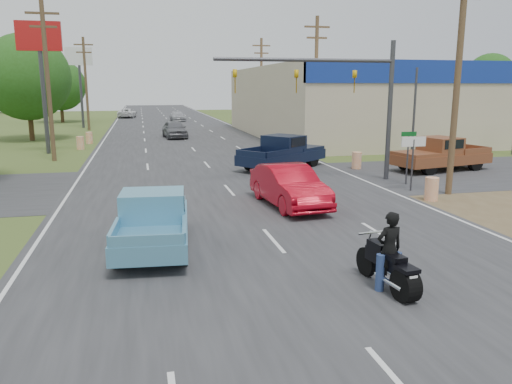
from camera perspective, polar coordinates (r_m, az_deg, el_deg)
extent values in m
cube|color=#2D2D30|center=(46.88, -8.19, 6.01)|extent=(15.00, 180.00, 0.02)
cube|color=#2D2D30|center=(25.24, -3.86, 1.09)|extent=(120.00, 10.00, 0.02)
cube|color=#B7A88C|center=(58.75, 25.05, 9.42)|extent=(50.00, 28.00, 6.60)
cylinder|color=#4C3823|center=(23.64, 22.02, 11.71)|extent=(0.28, 0.28, 10.00)
cylinder|color=#4C3823|center=(39.80, 6.85, 12.21)|extent=(0.28, 0.28, 10.00)
cube|color=#4C3823|center=(40.05, 7.00, 18.23)|extent=(2.00, 0.14, 0.14)
cube|color=#4C3823|center=(39.97, 6.97, 17.09)|extent=(1.60, 0.14, 0.14)
cylinder|color=#4C3823|center=(57.08, 0.61, 12.18)|extent=(0.28, 0.28, 10.00)
cube|color=#4C3823|center=(57.25, 0.62, 16.39)|extent=(2.00, 0.14, 0.14)
cube|color=#4C3823|center=(57.19, 0.62, 15.59)|extent=(1.60, 0.14, 0.14)
cylinder|color=#4C3823|center=(34.93, -22.68, 11.45)|extent=(0.28, 0.28, 10.00)
cube|color=#4C3823|center=(35.22, -23.25, 18.28)|extent=(2.00, 0.14, 0.14)
cube|color=#4C3823|center=(35.12, -23.14, 16.99)|extent=(1.60, 0.14, 0.14)
cylinder|color=#4C3823|center=(58.75, -18.85, 11.55)|extent=(0.28, 0.28, 10.00)
cube|color=#4C3823|center=(58.92, -19.13, 15.63)|extent=(2.00, 0.14, 0.14)
cube|color=#4C3823|center=(58.86, -19.07, 14.86)|extent=(1.60, 0.14, 0.14)
cylinder|color=#422D19|center=(49.52, -24.34, 7.26)|extent=(0.44, 0.44, 3.24)
sphere|color=#234D16|center=(49.43, -24.74, 11.83)|extent=(7.56, 7.56, 7.56)
cylinder|color=#422D19|center=(73.28, -21.29, 8.54)|extent=(0.44, 0.44, 2.88)
sphere|color=#234D16|center=(73.21, -21.50, 11.28)|extent=(6.72, 6.72, 6.72)
cylinder|color=#422D19|center=(96.58, 24.94, 9.08)|extent=(0.44, 0.44, 3.60)
sphere|color=#234D16|center=(96.54, 25.17, 11.68)|extent=(8.40, 8.40, 8.40)
cylinder|color=#422D19|center=(107.03, 5.58, 10.24)|extent=(0.44, 0.44, 3.42)
sphere|color=#234D16|center=(107.00, 5.62, 12.48)|extent=(7.98, 7.98, 7.98)
cylinder|color=orange|center=(22.38, 19.43, 0.32)|extent=(0.56, 0.56, 1.00)
cylinder|color=orange|center=(29.95, 11.43, 3.55)|extent=(0.56, 0.56, 1.00)
cylinder|color=orange|center=(40.96, -19.44, 5.30)|extent=(0.56, 0.56, 1.00)
cylinder|color=orange|center=(44.89, -18.52, 5.89)|extent=(0.56, 0.56, 1.00)
cylinder|color=#3F3F44|center=(39.04, -23.13, 10.63)|extent=(0.30, 0.30, 9.00)
cube|color=#B21414|center=(39.19, -23.59, 16.03)|extent=(3.00, 0.35, 2.00)
cylinder|color=#3F3F44|center=(62.83, -19.38, 11.04)|extent=(0.30, 0.30, 9.00)
cube|color=white|center=(62.92, -19.62, 14.41)|extent=(3.00, 0.35, 2.00)
cylinder|color=#3F3F44|center=(24.05, 17.42, 2.91)|extent=(0.08, 0.08, 2.40)
cube|color=white|center=(23.91, 17.58, 5.51)|extent=(1.20, 0.05, 0.45)
cylinder|color=#3F3F44|center=(25.63, 16.90, 3.47)|extent=(0.08, 0.08, 2.40)
cube|color=#0C591E|center=(25.48, 17.08, 6.36)|extent=(0.80, 0.04, 0.22)
cylinder|color=#3F3F44|center=(26.58, 15.02, 8.85)|extent=(0.24, 0.24, 7.00)
cylinder|color=#3F3F44|center=(24.80, 5.80, 14.77)|extent=(9.00, 0.18, 0.18)
imported|color=gold|center=(25.69, 11.22, 13.51)|extent=(0.18, 0.40, 1.10)
imported|color=gold|center=(24.63, 4.64, 13.77)|extent=(0.18, 0.40, 1.10)
imported|color=gold|center=(23.90, -2.44, 13.85)|extent=(0.18, 0.40, 1.10)
imported|color=#AC0717|center=(20.10, 3.79, 0.66)|extent=(2.23, 5.16, 1.65)
cylinder|color=black|center=(11.85, 16.74, -10.21)|extent=(0.45, 0.79, 0.75)
cylinder|color=black|center=(13.13, 12.48, -7.79)|extent=(0.22, 0.76, 0.75)
cube|color=black|center=(12.39, 14.50, -7.47)|extent=(0.40, 1.39, 0.34)
cube|color=black|center=(12.54, 13.83, -6.09)|extent=(0.37, 0.66, 0.25)
cube|color=black|center=(12.06, 15.45, -7.13)|extent=(0.41, 0.66, 0.11)
cylinder|color=white|center=(12.74, 13.05, -4.54)|extent=(0.74, 0.14, 0.06)
cube|color=white|center=(11.58, 17.55, -9.47)|extent=(0.21, 0.05, 0.14)
imported|color=black|center=(12.20, 14.96, -6.79)|extent=(0.71, 0.51, 1.82)
cylinder|color=black|center=(16.81, -14.14, -3.41)|extent=(0.37, 0.82, 0.80)
cylinder|color=black|center=(16.71, -8.41, -3.27)|extent=(0.37, 0.82, 0.80)
cylinder|color=black|center=(13.85, -15.45, -6.78)|extent=(0.37, 0.82, 0.80)
cylinder|color=black|center=(13.73, -8.46, -6.64)|extent=(0.37, 0.82, 0.80)
cube|color=#5393B2|center=(15.18, -11.63, -4.08)|extent=(2.44, 5.34, 0.52)
cube|color=#5393B2|center=(16.61, -11.36, -1.52)|extent=(2.06, 2.13, 0.18)
cube|color=#5393B2|center=(15.12, -11.71, -1.50)|extent=(1.96, 1.71, 0.85)
cube|color=black|center=(15.08, -11.73, -0.95)|extent=(1.98, 1.40, 0.45)
cube|color=#5393B2|center=(12.64, -12.38, -5.49)|extent=(1.83, 0.24, 0.30)
cylinder|color=black|center=(31.49, 3.56, 4.08)|extent=(0.93, 0.82, 0.91)
cylinder|color=black|center=(30.42, 6.47, 3.75)|extent=(0.93, 0.82, 0.91)
cylinder|color=black|center=(28.73, -0.63, 3.34)|extent=(0.93, 0.82, 0.91)
cylinder|color=black|center=(27.55, 2.41, 2.96)|extent=(0.93, 0.82, 0.91)
cube|color=black|center=(29.48, 3.03, 4.04)|extent=(6.08, 5.40, 0.59)
cube|color=black|center=(30.86, 5.01, 5.07)|extent=(3.10, 3.08, 0.20)
cube|color=black|center=(29.48, 3.18, 5.55)|extent=(2.68, 2.74, 0.97)
cube|color=black|center=(29.46, 3.19, 5.88)|extent=(2.43, 2.56, 0.51)
cube|color=black|center=(27.17, -0.63, 4.35)|extent=(1.34, 1.72, 0.34)
cylinder|color=black|center=(28.87, 19.19, 2.71)|extent=(0.95, 0.52, 0.90)
cylinder|color=black|center=(30.22, 16.71, 3.25)|extent=(0.95, 0.52, 0.90)
cylinder|color=black|center=(31.40, 23.78, 3.05)|extent=(0.95, 0.52, 0.90)
cylinder|color=black|center=(32.65, 21.31, 3.55)|extent=(0.95, 0.52, 0.90)
cube|color=brown|center=(30.72, 20.35, 3.61)|extent=(6.17, 3.43, 0.58)
cube|color=brown|center=(29.46, 18.00, 4.17)|extent=(2.62, 2.55, 0.20)
cube|color=brown|center=(30.55, 20.30, 5.02)|extent=(2.15, 2.39, 0.95)
cube|color=black|center=(30.53, 20.32, 5.33)|extent=(1.81, 2.36, 0.50)
cube|color=brown|center=(32.76, 23.93, 4.60)|extent=(0.53, 2.04, 0.34)
imported|color=slate|center=(48.01, -9.28, 7.08)|extent=(2.39, 4.98, 1.64)
imported|color=#B0B0B5|center=(72.26, -8.94, 8.55)|extent=(2.16, 4.74, 1.35)
imported|color=silver|center=(81.48, -14.51, 8.71)|extent=(3.07, 5.42, 1.43)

